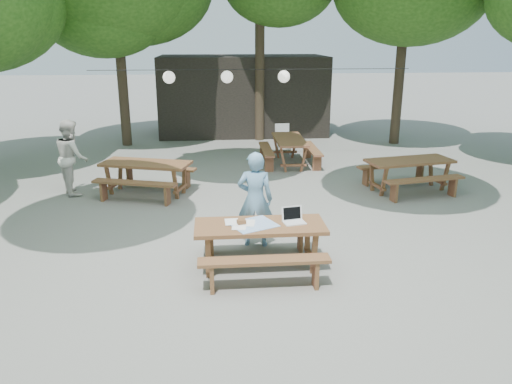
{
  "coord_description": "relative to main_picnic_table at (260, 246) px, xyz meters",
  "views": [
    {
      "loc": [
        -0.63,
        -8.22,
        3.52
      ],
      "look_at": [
        0.05,
        -0.43,
        1.05
      ],
      "focal_mm": 35.0,
      "sensor_mm": 36.0,
      "label": 1
    }
  ],
  "objects": [
    {
      "name": "main_picnic_table",
      "position": [
        0.0,
        0.0,
        0.0
      ],
      "size": [
        2.0,
        1.58,
        0.75
      ],
      "color": "brown",
      "rests_on": "ground"
    },
    {
      "name": "laptop",
      "position": [
        0.52,
        0.06,
        0.42
      ],
      "size": [
        0.37,
        0.32,
        0.24
      ],
      "rotation": [
        0.0,
        0.0,
        0.19
      ],
      "color": "white",
      "rests_on": "main_picnic_table"
    },
    {
      "name": "picnic_table_nw",
      "position": [
        -2.22,
        4.1,
        0.0
      ],
      "size": [
        2.28,
        2.06,
        0.75
      ],
      "rotation": [
        0.0,
        0.0,
        -0.29
      ],
      "color": "brown",
      "rests_on": "ground"
    },
    {
      "name": "ground",
      "position": [
        -0.05,
        1.13,
        -0.39
      ],
      "size": [
        80.0,
        80.0,
        0.0
      ],
      "primitive_type": "plane",
      "color": "slate",
      "rests_on": "ground"
    },
    {
      "name": "woman",
      "position": [
        0.01,
        0.97,
        0.45
      ],
      "size": [
        0.66,
        0.49,
        1.67
      ],
      "primitive_type": "imported",
      "rotation": [
        0.0,
        0.0,
        2.98
      ],
      "color": "#6897BE",
      "rests_on": "ground"
    },
    {
      "name": "second_person",
      "position": [
        -3.91,
        4.32,
        0.47
      ],
      "size": [
        0.94,
        1.03,
        1.72
      ],
      "primitive_type": "imported",
      "rotation": [
        0.0,
        0.0,
        2.0
      ],
      "color": "silver",
      "rests_on": "ground"
    },
    {
      "name": "picnic_table_ne",
      "position": [
        3.87,
        3.83,
        0.0
      ],
      "size": [
        2.17,
        1.91,
        0.75
      ],
      "rotation": [
        0.0,
        0.0,
        0.19
      ],
      "color": "brown",
      "rests_on": "ground"
    },
    {
      "name": "tabletop_clutter",
      "position": [
        -0.15,
        0.01,
        0.37
      ],
      "size": [
        0.84,
        0.77,
        0.08
      ],
      "color": "#3C7CCE",
      "rests_on": "main_picnic_table"
    },
    {
      "name": "paper_lanterns",
      "position": [
        -0.24,
        7.13,
        2.02
      ],
      "size": [
        9.0,
        0.34,
        0.38
      ],
      "color": "black",
      "rests_on": "ground"
    },
    {
      "name": "plastic_chair",
      "position": [
        1.46,
        7.92,
        -0.13
      ],
      "size": [
        0.46,
        0.46,
        0.9
      ],
      "rotation": [
        0.0,
        0.0,
        0.04
      ],
      "color": "silver",
      "rests_on": "ground"
    },
    {
      "name": "pavilion",
      "position": [
        0.45,
        11.63,
        1.01
      ],
      "size": [
        6.0,
        3.0,
        2.8
      ],
      "primitive_type": "cube",
      "color": "black",
      "rests_on": "ground"
    },
    {
      "name": "picnic_table_far_e",
      "position": [
        1.45,
        6.54,
        0.0
      ],
      "size": [
        1.59,
        2.01,
        0.75
      ],
      "rotation": [
        0.0,
        0.0,
        1.56
      ],
      "color": "brown",
      "rests_on": "ground"
    }
  ]
}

